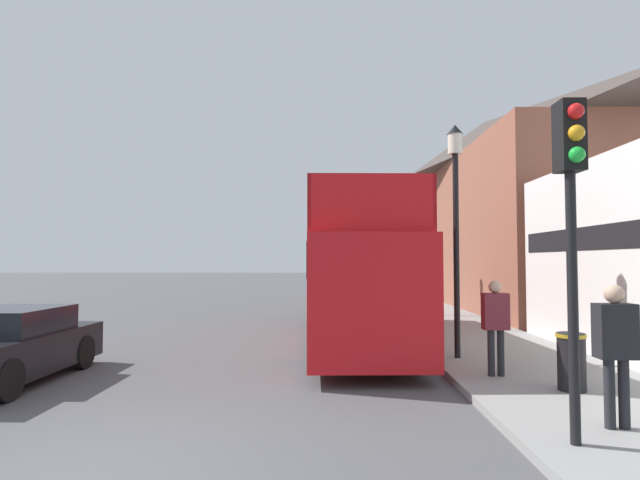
{
  "coord_description": "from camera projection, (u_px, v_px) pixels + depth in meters",
  "views": [
    {
      "loc": [
        2.51,
        -5.23,
        2.27
      ],
      "look_at": [
        2.28,
        10.54,
        2.95
      ],
      "focal_mm": 28.0,
      "sensor_mm": 36.0,
      "label": 1
    }
  ],
  "objects": [
    {
      "name": "lamp_post_nearest",
      "position": [
        456.0,
        198.0,
        11.17
      ],
      "size": [
        0.35,
        0.35,
        5.22
      ],
      "color": "black",
      "rests_on": "sidewalk"
    },
    {
      "name": "brick_terrace_rear",
      "position": [
        485.0,
        211.0,
        28.37
      ],
      "size": [
        6.0,
        25.25,
        10.24
      ],
      "color": "#935642",
      "rests_on": "ground_plane"
    },
    {
      "name": "traffic_signal",
      "position": [
        571.0,
        192.0,
        5.9
      ],
      "size": [
        0.28,
        0.42,
        4.05
      ],
      "color": "black",
      "rests_on": "sidewalk"
    },
    {
      "name": "parked_car_far_side",
      "position": [
        8.0,
        347.0,
        9.36
      ],
      "size": [
        1.85,
        4.02,
        1.38
      ],
      "rotation": [
        0.0,
        0.0,
        3.14
      ],
      "color": "black",
      "rests_on": "ground_plane"
    },
    {
      "name": "litter_bin",
      "position": [
        571.0,
        360.0,
        8.25
      ],
      "size": [
        0.48,
        0.48,
        0.94
      ],
      "color": "black",
      "rests_on": "sidewalk"
    },
    {
      "name": "tour_bus",
      "position": [
        352.0,
        278.0,
        14.21
      ],
      "size": [
        2.74,
        10.66,
        3.92
      ],
      "rotation": [
        0.0,
        0.0,
        0.03
      ],
      "color": "red",
      "rests_on": "ground_plane"
    },
    {
      "name": "pedestrian_third",
      "position": [
        495.0,
        318.0,
        9.31
      ],
      "size": [
        0.46,
        0.26,
        1.77
      ],
      "color": "#232328",
      "rests_on": "sidewalk"
    },
    {
      "name": "lamp_post_second",
      "position": [
        395.0,
        231.0,
        20.45
      ],
      "size": [
        0.35,
        0.35,
        4.91
      ],
      "color": "black",
      "rests_on": "sidewalk"
    },
    {
      "name": "sidewalk",
      "position": [
        417.0,
        309.0,
        23.05
      ],
      "size": [
        3.69,
        108.0,
        0.14
      ],
      "color": "gray",
      "rests_on": "ground_plane"
    },
    {
      "name": "ground_plane",
      "position": [
        280.0,
        305.0,
        26.14
      ],
      "size": [
        144.0,
        144.0,
        0.0
      ],
      "primitive_type": "plane",
      "color": "#4C4C4F"
    },
    {
      "name": "parked_car_ahead_of_bus",
      "position": [
        353.0,
        297.0,
        21.91
      ],
      "size": [
        2.02,
        4.59,
        1.52
      ],
      "rotation": [
        0.0,
        0.0,
        -0.04
      ],
      "color": "black",
      "rests_on": "ground_plane"
    },
    {
      "name": "pedestrian_second",
      "position": [
        615.0,
        341.0,
        6.4
      ],
      "size": [
        0.48,
        0.26,
        1.83
      ],
      "color": "#232328",
      "rests_on": "sidewalk"
    }
  ]
}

